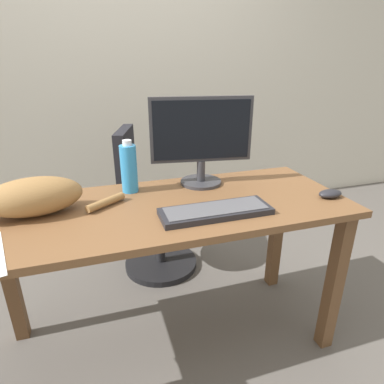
% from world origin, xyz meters
% --- Properties ---
extents(ground_plane, '(8.00, 8.00, 0.00)m').
position_xyz_m(ground_plane, '(0.00, 0.00, 0.00)').
color(ground_plane, '#59544F').
extents(back_wall, '(6.00, 0.04, 2.60)m').
position_xyz_m(back_wall, '(0.00, 1.51, 1.30)').
color(back_wall, beige).
rests_on(back_wall, ground_plane).
extents(desk, '(1.55, 0.62, 0.75)m').
position_xyz_m(desk, '(0.00, 0.00, 0.63)').
color(desk, brown).
rests_on(desk, ground_plane).
extents(office_chair, '(0.50, 0.48, 0.94)m').
position_xyz_m(office_chair, '(0.04, 0.65, 0.41)').
color(office_chair, black).
rests_on(office_chair, ground_plane).
extents(monitor, '(0.48, 0.20, 0.41)m').
position_xyz_m(monitor, '(0.22, 0.20, 0.97)').
color(monitor, '#333338').
rests_on(monitor, desk).
extents(keyboard, '(0.44, 0.15, 0.03)m').
position_xyz_m(keyboard, '(0.16, -0.15, 0.76)').
color(keyboard, '#232328').
rests_on(keyboard, desk).
extents(cat, '(0.61, 0.22, 0.20)m').
position_xyz_m(cat, '(-0.53, 0.06, 0.83)').
color(cat, olive).
rests_on(cat, desk).
extents(computer_mouse, '(0.11, 0.06, 0.04)m').
position_xyz_m(computer_mouse, '(0.70, -0.14, 0.76)').
color(computer_mouse, '#232328').
rests_on(computer_mouse, desk).
extents(water_bottle, '(0.07, 0.07, 0.24)m').
position_xyz_m(water_bottle, '(-0.13, 0.20, 0.86)').
color(water_bottle, '#2D8CD1').
rests_on(water_bottle, desk).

